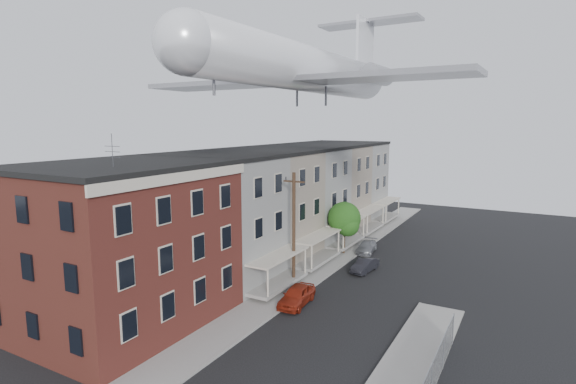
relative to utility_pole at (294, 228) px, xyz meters
name	(u,v)px	position (x,y,z in m)	size (l,w,h in m)	color
sidewalk_left	(326,264)	(0.10, 6.00, -4.61)	(3.00, 62.00, 0.12)	gray
curb_left	(341,267)	(1.55, 6.00, -4.60)	(0.15, 62.00, 0.14)	gray
corner_building	(122,244)	(-6.40, -11.00, 0.49)	(10.31, 12.30, 12.15)	#3A1A12
row_house_a	(216,217)	(-6.36, -1.50, 0.45)	(11.98, 7.00, 10.30)	slate
row_house_b	(262,204)	(-6.36, 5.50, 0.45)	(11.98, 7.00, 10.30)	#736C5B
row_house_c	(297,194)	(-6.36, 12.50, 0.45)	(11.98, 7.00, 10.30)	slate
row_house_d	(323,186)	(-6.36, 19.50, 0.45)	(11.98, 7.00, 10.30)	#736C5B
row_house_e	(345,180)	(-6.36, 26.50, 0.45)	(11.98, 7.00, 10.30)	slate
utility_pole	(294,228)	(0.00, 0.00, 0.00)	(1.80, 0.26, 9.00)	black
street_tree	(345,220)	(0.33, 9.92, -1.22)	(3.22, 3.20, 5.20)	black
car_near	(297,295)	(2.00, -3.27, -3.99)	(1.62, 4.04, 1.38)	maroon
car_mid	(365,265)	(3.80, 5.92, -4.11)	(1.20, 3.44, 1.13)	black
car_far	(367,247)	(2.00, 11.60, -4.12)	(1.56, 3.84, 1.11)	slate
airplane	(309,69)	(0.31, 1.83, 12.17)	(25.63, 29.26, 8.50)	white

